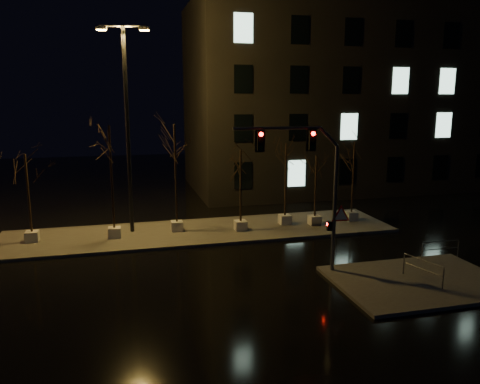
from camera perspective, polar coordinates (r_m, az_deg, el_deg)
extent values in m
plane|color=black|center=(21.24, -1.90, -9.44)|extent=(90.00, 90.00, 0.00)
cube|color=#494641|center=(26.81, -4.67, -4.84)|extent=(22.00, 5.00, 0.15)
cube|color=#494641|center=(21.12, 20.96, -10.13)|extent=(7.00, 5.00, 0.15)
cube|color=black|center=(41.60, 11.92, 11.08)|extent=(25.00, 12.00, 15.00)
cube|color=beige|center=(26.93, -24.00, -4.97)|extent=(0.65, 0.65, 0.55)
cylinder|color=black|center=(26.41, -24.40, -0.15)|extent=(0.11, 0.11, 4.06)
cube|color=beige|center=(26.24, -15.04, -4.77)|extent=(0.65, 0.65, 0.55)
cylinder|color=black|center=(25.58, -15.38, 1.72)|extent=(0.11, 0.11, 5.47)
cube|color=beige|center=(26.81, -7.68, -4.13)|extent=(0.65, 0.65, 0.55)
cylinder|color=black|center=(26.17, -7.86, 2.21)|extent=(0.11, 0.11, 5.45)
cube|color=beige|center=(26.70, 0.07, -4.09)|extent=(0.65, 0.65, 0.55)
cylinder|color=black|center=(26.19, 0.07, 0.75)|extent=(0.11, 0.11, 4.03)
cube|color=beige|center=(28.14, 5.48, -3.33)|extent=(0.65, 0.65, 0.55)
cylinder|color=black|center=(27.62, 5.58, 1.51)|extent=(0.11, 0.11, 4.28)
cube|color=beige|center=(28.18, 9.07, -3.40)|extent=(0.65, 0.65, 0.55)
cylinder|color=black|center=(27.74, 9.20, 0.69)|extent=(0.11, 0.11, 3.55)
cube|color=beige|center=(29.60, 13.40, -2.85)|extent=(0.65, 0.65, 0.55)
cylinder|color=black|center=(29.11, 13.62, 1.78)|extent=(0.11, 0.11, 4.30)
cylinder|color=#55575C|center=(20.40, 11.45, -2.10)|extent=(0.16, 0.16, 5.44)
cylinder|color=#55575C|center=(19.11, 4.57, 7.76)|extent=(3.62, 0.42, 0.13)
cube|color=black|center=(19.56, 8.80, 6.28)|extent=(0.29, 0.22, 0.82)
cube|color=black|center=(18.99, 2.52, 6.25)|extent=(0.29, 0.22, 0.82)
cube|color=black|center=(20.51, 10.85, -4.10)|extent=(0.21, 0.18, 0.41)
cone|color=red|center=(20.52, 12.18, -2.84)|extent=(0.94, 0.10, 0.94)
sphere|color=#FF0C07|center=(19.91, 11.82, 7.04)|extent=(0.16, 0.16, 0.16)
cylinder|color=black|center=(26.28, -13.52, 7.01)|extent=(0.22, 0.22, 11.08)
cylinder|color=black|center=(26.47, -14.11, 19.05)|extent=(2.41, 0.58, 0.11)
cube|color=gold|center=(26.66, -16.56, 18.50)|extent=(0.60, 0.41, 0.22)
cube|color=gold|center=(26.27, -11.58, 18.85)|extent=(0.60, 0.41, 0.22)
cylinder|color=#55575C|center=(23.33, 21.31, -6.88)|extent=(0.04, 0.04, 0.80)
cylinder|color=#55575C|center=(24.51, 25.05, -6.31)|extent=(0.04, 0.04, 0.80)
cylinder|color=#55575C|center=(23.78, 23.31, -5.57)|extent=(1.96, 0.05, 0.04)
cylinder|color=#55575C|center=(23.88, 23.24, -6.39)|extent=(1.96, 0.05, 0.04)
cylinder|color=#55575C|center=(20.30, 23.52, -9.68)|extent=(0.05, 0.05, 0.86)
cylinder|color=#55575C|center=(21.38, 19.34, -8.31)|extent=(0.05, 0.05, 0.86)
cylinder|color=#55575C|center=(20.67, 21.47, -7.73)|extent=(0.58, 1.85, 0.04)
cylinder|color=#55575C|center=(20.79, 21.39, -8.73)|extent=(0.58, 1.85, 0.04)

